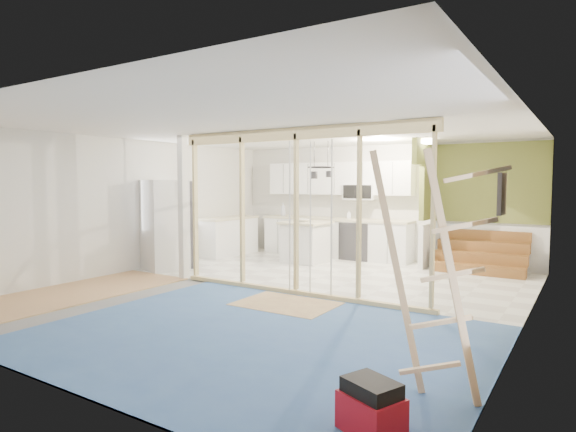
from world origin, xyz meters
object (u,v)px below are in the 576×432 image
Objects in this scene: fridge at (164,225)px; island at (306,242)px; ladder at (431,275)px; toolbox at (371,409)px.

island is at bearing 67.14° from fridge.
ladder reaches higher than island.
toolbox is (4.01, -5.97, -0.26)m from island.
fridge is 3.03m from island.
fridge reaches higher than toolbox.
toolbox is 1.13m from ladder.
fridge is 1.91× the size of island.
ladder reaches higher than fridge.
fridge is at bearing 171.17° from toolbox.
ladder is (4.21, -5.24, 0.58)m from island.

